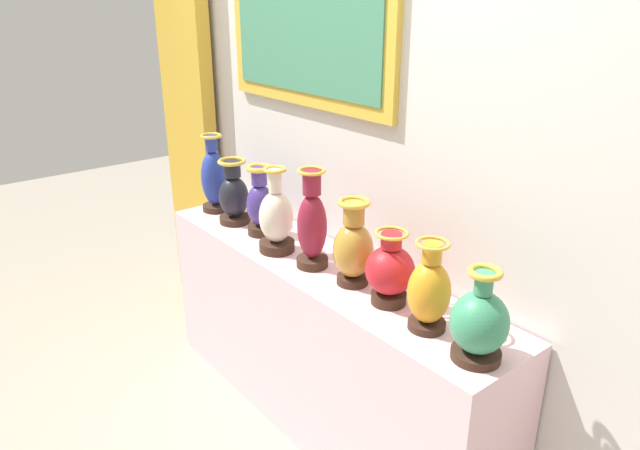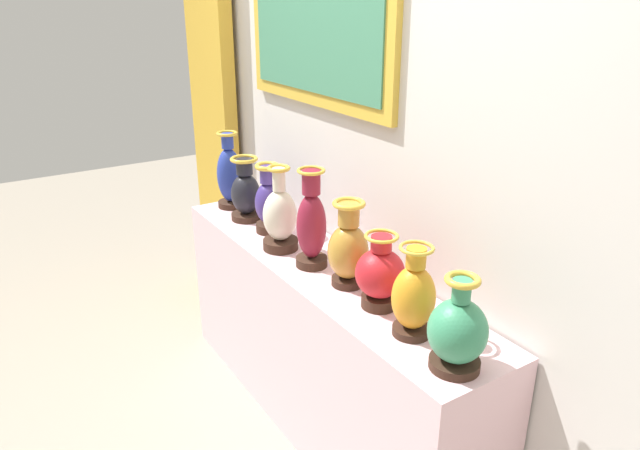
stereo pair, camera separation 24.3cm
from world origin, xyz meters
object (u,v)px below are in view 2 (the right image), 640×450
vase_onyx (246,192)px  vase_cobalt (229,175)px  vase_crimson (380,274)px  vase_ivory (280,217)px  vase_jade (458,331)px  vase_ochre (348,249)px  vase_indigo (268,202)px  vase_burgundy (311,225)px  vase_amber (414,297)px

vase_onyx → vase_cobalt: bearing=177.2°
vase_cobalt → vase_crimson: size_ratio=1.42×
vase_cobalt → vase_ivory: 0.63m
vase_onyx → vase_ivory: 0.41m
vase_jade → vase_ochre: bearing=176.5°
vase_cobalt → vase_ochre: 1.07m
vase_onyx → vase_indigo: bearing=5.1°
vase_ochre → vase_jade: size_ratio=1.12×
vase_burgundy → vase_jade: size_ratio=1.36×
vase_cobalt → vase_amber: vase_cobalt is taller
vase_indigo → vase_ivory: vase_ivory is taller
vase_onyx → vase_amber: 1.27m
vase_ochre → vase_crimson: size_ratio=1.22×
vase_cobalt → vase_jade: size_ratio=1.30×
vase_ivory → vase_ochre: (0.44, 0.05, 0.00)m
vase_onyx → vase_jade: (1.48, -0.02, -0.01)m
vase_amber → vase_onyx: bearing=179.9°
vase_amber → vase_crimson: bearing=173.7°
vase_indigo → vase_jade: (1.28, -0.04, -0.02)m
vase_ochre → vase_ivory: bearing=-173.1°
vase_onyx → vase_crimson: bearing=1.1°
vase_indigo → vase_jade: size_ratio=1.08×
vase_indigo → vase_ivory: size_ratio=0.88×
vase_onyx → vase_ochre: 0.86m
vase_onyx → vase_crimson: 1.06m
vase_crimson → vase_jade: (0.42, -0.04, -0.00)m
vase_crimson → vase_jade: vase_jade is taller
vase_burgundy → vase_ochre: size_ratio=1.21×
vase_onyx → vase_burgundy: 0.64m
vase_burgundy → vase_ochre: (0.22, 0.03, -0.03)m
vase_burgundy → vase_amber: vase_burgundy is taller
vase_burgundy → vase_jade: vase_burgundy is taller
vase_ivory → vase_amber: 0.85m
vase_amber → vase_ochre: bearing=176.6°
vase_cobalt → vase_ochre: bearing=0.6°
vase_cobalt → vase_burgundy: bearing=-1.2°
vase_onyx → vase_ivory: size_ratio=0.84×
vase_ivory → vase_ochre: size_ratio=1.10×
vase_indigo → vase_amber: bearing=-1.2°
vase_onyx → vase_crimson: (1.06, 0.02, -0.01)m
vase_cobalt → vase_ochre: vase_cobalt is taller
vase_onyx → vase_burgundy: vase_burgundy is taller
vase_ochre → vase_amber: size_ratio=1.08×
vase_indigo → vase_amber: (1.06, -0.02, -0.01)m
vase_ochre → vase_jade: bearing=-3.5°
vase_onyx → vase_crimson: size_ratio=1.13×
vase_burgundy → vase_cobalt: bearing=178.8°
vase_amber → vase_jade: size_ratio=1.04×
vase_indigo → vase_crimson: vase_indigo is taller
vase_ochre → vase_crimson: bearing=-0.4°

